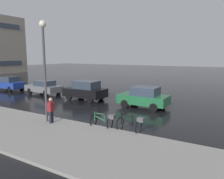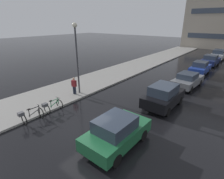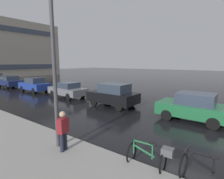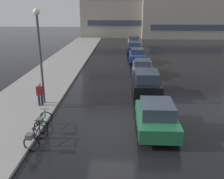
{
  "view_description": "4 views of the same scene",
  "coord_description": "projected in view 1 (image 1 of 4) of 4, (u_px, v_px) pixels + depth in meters",
  "views": [
    {
      "loc": [
        -13.47,
        -6.1,
        4.07
      ],
      "look_at": [
        -0.34,
        1.6,
        1.67
      ],
      "focal_mm": 35.0,
      "sensor_mm": 36.0,
      "label": 1
    },
    {
      "loc": [
        6.74,
        -5.79,
        6.06
      ],
      "look_at": [
        -1.17,
        4.16,
        1.1
      ],
      "focal_mm": 28.0,
      "sensor_mm": 36.0,
      "label": 2
    },
    {
      "loc": [
        -8.41,
        -1.8,
        3.39
      ],
      "look_at": [
        0.11,
        4.47,
        1.71
      ],
      "focal_mm": 28.0,
      "sensor_mm": 36.0,
      "label": 3
    },
    {
      "loc": [
        0.46,
        -11.29,
        6.08
      ],
      "look_at": [
        -0.08,
        3.0,
        1.33
      ],
      "focal_mm": 40.0,
      "sensor_mm": 36.0,
      "label": 4
    }
  ],
  "objects": [
    {
      "name": "bicycle_second",
      "position": [
        104.0,
        120.0,
        12.18
      ],
      "size": [
        0.77,
        1.42,
        0.92
      ],
      "color": "black",
      "rests_on": "ground"
    },
    {
      "name": "ground_plane",
      "position": [
        134.0,
        114.0,
        15.16
      ],
      "size": [
        140.0,
        140.0,
        0.0
      ],
      "primitive_type": "plane",
      "color": "black"
    },
    {
      "name": "car_blue",
      "position": [
        9.0,
        84.0,
        25.48
      ],
      "size": [
        1.75,
        4.06,
        1.61
      ],
      "color": "navy",
      "rests_on": "ground"
    },
    {
      "name": "car_black",
      "position": [
        85.0,
        90.0,
        19.96
      ],
      "size": [
        1.98,
        3.89,
        1.76
      ],
      "color": "black",
      "rests_on": "ground"
    },
    {
      "name": "pedestrian",
      "position": [
        51.0,
        110.0,
        12.71
      ],
      "size": [
        0.43,
        0.3,
        1.64
      ],
      "color": "#1E2333",
      "rests_on": "ground"
    },
    {
      "name": "bicycle_nearest",
      "position": [
        132.0,
        124.0,
        11.48
      ],
      "size": [
        0.81,
        1.46,
        1.0
      ],
      "color": "black",
      "rests_on": "ground"
    },
    {
      "name": "car_grey",
      "position": [
        44.0,
        87.0,
        22.86
      ],
      "size": [
        2.09,
        4.24,
        1.46
      ],
      "color": "slate",
      "rests_on": "ground"
    },
    {
      "name": "car_green",
      "position": [
        144.0,
        97.0,
        17.06
      ],
      "size": [
        1.96,
        3.85,
        1.65
      ],
      "color": "#1E6038",
      "rests_on": "ground"
    },
    {
      "name": "streetlamp",
      "position": [
        44.0,
        58.0,
        12.55
      ],
      "size": [
        0.4,
        0.4,
        6.01
      ],
      "color": "#424247",
      "rests_on": "ground"
    }
  ]
}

